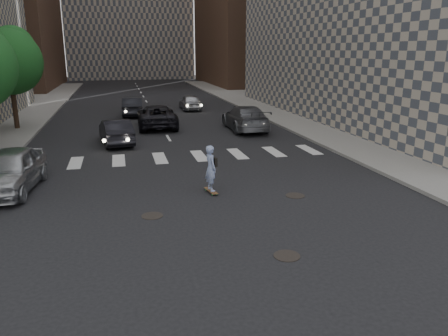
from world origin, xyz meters
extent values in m
plane|color=black|center=(0.00, 0.00, 0.00)|extent=(160.00, 160.00, 0.00)
cube|color=gray|center=(14.50, 20.00, 0.07)|extent=(13.00, 80.00, 0.15)
cube|color=black|center=(11.20, 14.00, 2.00)|extent=(0.30, 18.00, 4.00)
cylinder|color=#382619|center=(-9.50, 19.00, 1.55)|extent=(0.32, 0.32, 2.80)
sphere|color=#194C1E|center=(-9.50, 19.00, 4.45)|extent=(4.20, 4.20, 4.20)
sphere|color=#194C1E|center=(-9.30, 19.60, 5.35)|extent=(2.80, 2.80, 2.80)
cylinder|color=black|center=(1.20, -2.50, 0.01)|extent=(0.70, 0.70, 0.02)
cylinder|color=black|center=(-2.00, 1.20, 0.01)|extent=(0.70, 0.70, 0.02)
cylinder|color=black|center=(3.30, 2.00, 0.01)|extent=(0.70, 0.70, 0.02)
cube|color=brown|center=(0.35, 3.09, 0.09)|extent=(0.38, 0.94, 0.02)
cylinder|color=green|center=(0.33, 2.75, 0.03)|extent=(0.04, 0.07, 0.06)
cylinder|color=green|center=(0.49, 2.78, 0.03)|extent=(0.04, 0.07, 0.06)
cylinder|color=green|center=(0.22, 3.39, 0.03)|extent=(0.04, 0.07, 0.06)
cylinder|color=green|center=(0.38, 3.42, 0.03)|extent=(0.04, 0.07, 0.06)
imported|color=#8395BF|center=(0.35, 3.09, 0.96)|extent=(0.52, 0.69, 1.73)
cube|color=black|center=(0.52, 3.17, 1.17)|extent=(0.15, 0.30, 0.33)
imported|color=#ACAEB3|center=(-7.00, 5.12, 0.81)|extent=(2.40, 4.93, 1.62)
imported|color=black|center=(-3.08, 13.00, 0.71)|extent=(2.07, 4.48, 1.42)
imported|color=#5A5C61|center=(5.32, 15.57, 0.81)|extent=(2.44, 5.67, 1.63)
imported|color=black|center=(-0.31, 18.00, 0.77)|extent=(2.73, 5.63, 1.54)
imported|color=#AAABB1|center=(3.39, 26.42, 0.70)|extent=(1.70, 4.11, 1.39)
imported|color=black|center=(-1.74, 24.00, 0.74)|extent=(1.79, 4.58, 1.49)
camera|label=1|loc=(-2.84, -12.22, 5.23)|focal=35.00mm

